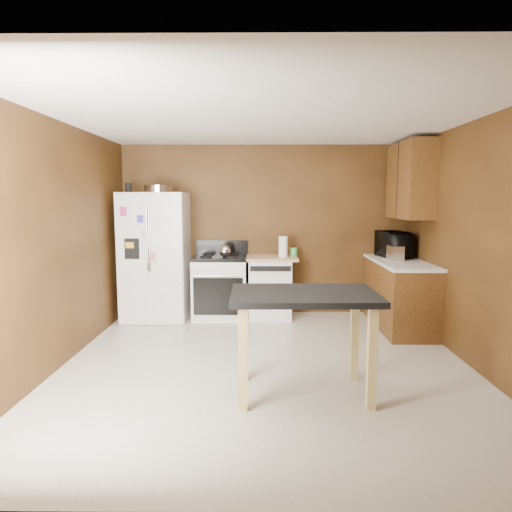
{
  "coord_description": "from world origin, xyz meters",
  "views": [
    {
      "loc": [
        -0.06,
        -4.55,
        1.7
      ],
      "look_at": [
        -0.11,
        0.85,
        1.03
      ],
      "focal_mm": 32.0,
      "sensor_mm": 36.0,
      "label": 1
    }
  ],
  "objects_px": {
    "kettle": "(225,251)",
    "pen_cup": "(128,188)",
    "toaster": "(395,253)",
    "paper_towel": "(283,247)",
    "refrigerator": "(156,256)",
    "microwave": "(394,246)",
    "gas_range": "(220,286)",
    "roasting_pan": "(158,189)",
    "green_canister": "(293,252)",
    "dishwasher": "(270,286)",
    "island": "(304,308)"
  },
  "relations": [
    {
      "from": "kettle",
      "to": "pen_cup",
      "type": "bearing_deg",
      "value": -177.22
    },
    {
      "from": "toaster",
      "to": "pen_cup",
      "type": "bearing_deg",
      "value": 175.57
    },
    {
      "from": "paper_towel",
      "to": "refrigerator",
      "type": "distance_m",
      "value": 1.82
    },
    {
      "from": "pen_cup",
      "to": "refrigerator",
      "type": "relative_size",
      "value": 0.07
    },
    {
      "from": "pen_cup",
      "to": "refrigerator",
      "type": "distance_m",
      "value": 1.02
    },
    {
      "from": "paper_towel",
      "to": "microwave",
      "type": "height_order",
      "value": "microwave"
    },
    {
      "from": "kettle",
      "to": "gas_range",
      "type": "relative_size",
      "value": 0.16
    },
    {
      "from": "roasting_pan",
      "to": "refrigerator",
      "type": "height_order",
      "value": "roasting_pan"
    },
    {
      "from": "green_canister",
      "to": "microwave",
      "type": "height_order",
      "value": "microwave"
    },
    {
      "from": "green_canister",
      "to": "refrigerator",
      "type": "height_order",
      "value": "refrigerator"
    },
    {
      "from": "kettle",
      "to": "green_canister",
      "type": "distance_m",
      "value": 1.0
    },
    {
      "from": "pen_cup",
      "to": "gas_range",
      "type": "xyz_separation_m",
      "value": [
        1.23,
        0.18,
        -1.4
      ]
    },
    {
      "from": "refrigerator",
      "to": "dishwasher",
      "type": "relative_size",
      "value": 2.02
    },
    {
      "from": "roasting_pan",
      "to": "kettle",
      "type": "distance_m",
      "value": 1.26
    },
    {
      "from": "microwave",
      "to": "gas_range",
      "type": "xyz_separation_m",
      "value": [
        -2.45,
        0.11,
        -0.6
      ]
    },
    {
      "from": "refrigerator",
      "to": "microwave",
      "type": "bearing_deg",
      "value": -0.88
    },
    {
      "from": "roasting_pan",
      "to": "pen_cup",
      "type": "bearing_deg",
      "value": -168.59
    },
    {
      "from": "toaster",
      "to": "dishwasher",
      "type": "xyz_separation_m",
      "value": [
        -1.66,
        0.45,
        -0.54
      ]
    },
    {
      "from": "kettle",
      "to": "green_canister",
      "type": "bearing_deg",
      "value": 11.73
    },
    {
      "from": "kettle",
      "to": "microwave",
      "type": "bearing_deg",
      "value": 0.08
    },
    {
      "from": "pen_cup",
      "to": "toaster",
      "type": "distance_m",
      "value": 3.72
    },
    {
      "from": "roasting_pan",
      "to": "gas_range",
      "type": "height_order",
      "value": "roasting_pan"
    },
    {
      "from": "toaster",
      "to": "gas_range",
      "type": "xyz_separation_m",
      "value": [
        -2.38,
        0.43,
        -0.54
      ]
    },
    {
      "from": "dishwasher",
      "to": "island",
      "type": "distance_m",
      "value": 2.67
    },
    {
      "from": "microwave",
      "to": "island",
      "type": "distance_m",
      "value": 2.93
    },
    {
      "from": "dishwasher",
      "to": "microwave",
      "type": "bearing_deg",
      "value": -4.51
    },
    {
      "from": "paper_towel",
      "to": "gas_range",
      "type": "bearing_deg",
      "value": 176.39
    },
    {
      "from": "green_canister",
      "to": "microwave",
      "type": "bearing_deg",
      "value": -8.17
    },
    {
      "from": "toaster",
      "to": "gas_range",
      "type": "distance_m",
      "value": 2.48
    },
    {
      "from": "paper_towel",
      "to": "toaster",
      "type": "bearing_deg",
      "value": -14.12
    },
    {
      "from": "green_canister",
      "to": "microwave",
      "type": "relative_size",
      "value": 0.21
    },
    {
      "from": "microwave",
      "to": "paper_towel",
      "type": "bearing_deg",
      "value": 77.48
    },
    {
      "from": "green_canister",
      "to": "toaster",
      "type": "distance_m",
      "value": 1.42
    },
    {
      "from": "kettle",
      "to": "island",
      "type": "distance_m",
      "value": 2.66
    },
    {
      "from": "pen_cup",
      "to": "dishwasher",
      "type": "height_order",
      "value": "pen_cup"
    },
    {
      "from": "pen_cup",
      "to": "kettle",
      "type": "height_order",
      "value": "pen_cup"
    },
    {
      "from": "microwave",
      "to": "dishwasher",
      "type": "relative_size",
      "value": 0.66
    },
    {
      "from": "paper_towel",
      "to": "gas_range",
      "type": "distance_m",
      "value": 1.07
    },
    {
      "from": "roasting_pan",
      "to": "toaster",
      "type": "bearing_deg",
      "value": -5.84
    },
    {
      "from": "roasting_pan",
      "to": "gas_range",
      "type": "relative_size",
      "value": 0.36
    },
    {
      "from": "kettle",
      "to": "paper_towel",
      "type": "bearing_deg",
      "value": 4.07
    },
    {
      "from": "roasting_pan",
      "to": "island",
      "type": "relative_size",
      "value": 0.31
    },
    {
      "from": "roasting_pan",
      "to": "green_canister",
      "type": "height_order",
      "value": "roasting_pan"
    },
    {
      "from": "green_canister",
      "to": "microwave",
      "type": "distance_m",
      "value": 1.41
    },
    {
      "from": "paper_towel",
      "to": "island",
      "type": "relative_size",
      "value": 0.23
    },
    {
      "from": "microwave",
      "to": "refrigerator",
      "type": "height_order",
      "value": "refrigerator"
    },
    {
      "from": "microwave",
      "to": "gas_range",
      "type": "distance_m",
      "value": 2.53
    },
    {
      "from": "roasting_pan",
      "to": "refrigerator",
      "type": "distance_m",
      "value": 0.95
    },
    {
      "from": "roasting_pan",
      "to": "paper_towel",
      "type": "height_order",
      "value": "roasting_pan"
    },
    {
      "from": "roasting_pan",
      "to": "pen_cup",
      "type": "distance_m",
      "value": 0.4
    }
  ]
}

